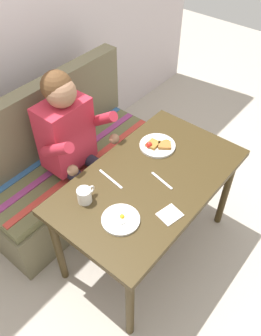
# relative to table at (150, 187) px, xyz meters

# --- Properties ---
(ground_plane) EXTENTS (8.00, 8.00, 0.00)m
(ground_plane) POSITION_rel_table_xyz_m (0.00, 0.00, -0.65)
(ground_plane) COLOR #B4A99A
(table) EXTENTS (1.20, 0.70, 0.73)m
(table) POSITION_rel_table_xyz_m (0.00, 0.00, 0.00)
(table) COLOR #3A2C15
(table) RESTS_ON ground
(couch) EXTENTS (1.44, 0.56, 1.00)m
(couch) POSITION_rel_table_xyz_m (0.00, 0.76, -0.32)
(couch) COLOR #6A6348
(couch) RESTS_ON ground
(person) EXTENTS (0.45, 0.61, 1.21)m
(person) POSITION_rel_table_xyz_m (-0.06, 0.59, 0.09)
(person) COLOR #BF283B
(person) RESTS_ON ground
(plate_breakfast) EXTENTS (0.23, 0.23, 0.05)m
(plate_breakfast) POSITION_rel_table_xyz_m (0.25, 0.13, 0.10)
(plate_breakfast) COLOR white
(plate_breakfast) RESTS_ON table
(plate_eggs) EXTENTS (0.21, 0.21, 0.04)m
(plate_eggs) POSITION_rel_table_xyz_m (-0.34, -0.07, 0.09)
(plate_eggs) COLOR white
(plate_eggs) RESTS_ON table
(coffee_mug) EXTENTS (0.12, 0.08, 0.09)m
(coffee_mug) POSITION_rel_table_xyz_m (-0.36, 0.18, 0.13)
(coffee_mug) COLOR white
(coffee_mug) RESTS_ON table
(napkin) EXTENTS (0.14, 0.13, 0.01)m
(napkin) POSITION_rel_table_xyz_m (-0.15, -0.25, 0.09)
(napkin) COLOR silver
(napkin) RESTS_ON table
(fork) EXTENTS (0.05, 0.17, 0.00)m
(fork) POSITION_rel_table_xyz_m (0.03, -0.07, 0.08)
(fork) COLOR silver
(fork) RESTS_ON table
(knife) EXTENTS (0.04, 0.20, 0.00)m
(knife) POSITION_rel_table_xyz_m (-0.15, 0.17, 0.08)
(knife) COLOR silver
(knife) RESTS_ON table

